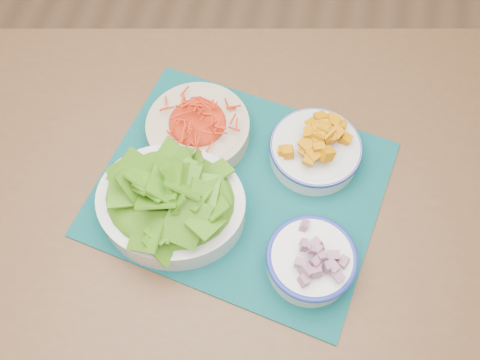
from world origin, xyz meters
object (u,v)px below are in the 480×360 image
at_px(table, 197,225).
at_px(squash_bowl, 316,146).
at_px(placemat, 240,188).
at_px(lettuce_bowl, 170,199).
at_px(carrot_bowl, 198,126).
at_px(onion_bowl, 311,259).

bearing_deg(table, squash_bowl, 24.21).
relative_size(placemat, lettuce_bowl, 1.88).
xyz_separation_m(squash_bowl, lettuce_bowl, (-0.23, -0.17, 0.02)).
bearing_deg(table, placemat, 22.98).
bearing_deg(carrot_bowl, squash_bowl, -0.04).
distance_m(placemat, onion_bowl, 0.20).
height_order(table, placemat, placemat).
relative_size(table, lettuce_bowl, 5.43).
relative_size(placemat, carrot_bowl, 2.00).
distance_m(squash_bowl, lettuce_bowl, 0.29).
bearing_deg(squash_bowl, table, -143.67).
bearing_deg(onion_bowl, table, 162.18).
distance_m(table, carrot_bowl, 0.20).
distance_m(lettuce_bowl, onion_bowl, 0.26).
height_order(table, squash_bowl, squash_bowl).
distance_m(carrot_bowl, squash_bowl, 0.23).
bearing_deg(onion_bowl, placemat, 139.89).
relative_size(placemat, squash_bowl, 2.41).
xyz_separation_m(squash_bowl, onion_bowl, (0.02, -0.22, -0.00)).
bearing_deg(placemat, carrot_bowl, 147.51).
bearing_deg(carrot_bowl, table, -79.66).
relative_size(squash_bowl, onion_bowl, 1.11).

